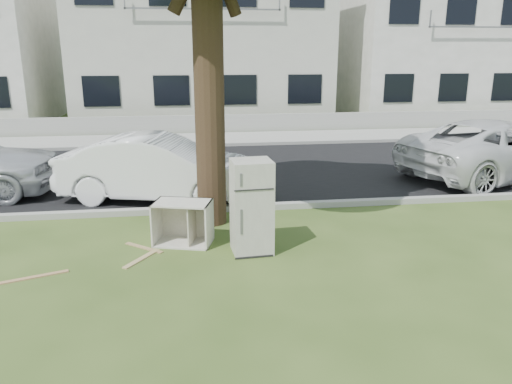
{
  "coord_description": "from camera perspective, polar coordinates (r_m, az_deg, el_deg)",
  "views": [
    {
      "loc": [
        -0.82,
        -7.25,
        3.17
      ],
      "look_at": [
        0.28,
        0.6,
        0.91
      ],
      "focal_mm": 35.0,
      "sensor_mm": 36.0,
      "label": 1
    }
  ],
  "objects": [
    {
      "name": "plank_c",
      "position": [
        8.12,
        -12.93,
        -7.43
      ],
      "size": [
        0.54,
        0.73,
        0.02
      ],
      "primitive_type": "cube",
      "rotation": [
        0.0,
        0.0,
        0.98
      ],
      "color": "tan",
      "rests_on": "ground"
    },
    {
      "name": "cabinet",
      "position": [
        8.51,
        -8.35,
        -3.5
      ],
      "size": [
        1.07,
        0.82,
        0.74
      ],
      "primitive_type": "cube",
      "rotation": [
        0.0,
        0.0,
        -0.27
      ],
      "color": "beige",
      "rests_on": "ground"
    },
    {
      "name": "ground",
      "position": [
        7.96,
        -1.39,
        -7.58
      ],
      "size": [
        120.0,
        120.0,
        0.0
      ],
      "primitive_type": "plane",
      "color": "#334A1A"
    },
    {
      "name": "car_right",
      "position": [
        14.21,
        26.02,
        4.46
      ],
      "size": [
        5.84,
        3.99,
        1.48
      ],
      "primitive_type": "imported",
      "rotation": [
        0.0,
        0.0,
        1.88
      ],
      "color": "silver",
      "rests_on": "ground"
    },
    {
      "name": "car_center",
      "position": [
        11.01,
        -10.93,
        2.69
      ],
      "size": [
        4.53,
        2.5,
        1.41
      ],
      "primitive_type": "imported",
      "rotation": [
        0.0,
        0.0,
        1.32
      ],
      "color": "white",
      "rests_on": "ground"
    },
    {
      "name": "townhouse_center",
      "position": [
        24.77,
        -6.31,
        17.11
      ],
      "size": [
        11.22,
        8.16,
        7.44
      ],
      "color": "#B4B2A4",
      "rests_on": "ground"
    },
    {
      "name": "fridge",
      "position": [
        7.97,
        -0.5,
        -1.71
      ],
      "size": [
        0.67,
        0.62,
        1.52
      ],
      "primitive_type": "cube",
      "rotation": [
        0.0,
        0.0,
        0.07
      ],
      "color": "white",
      "rests_on": "ground"
    },
    {
      "name": "kerb_far",
      "position": [
        17.12,
        -5.07,
        5.18
      ],
      "size": [
        120.0,
        0.18,
        0.12
      ],
      "primitive_type": "cube",
      "color": "gray",
      "rests_on": "ground"
    },
    {
      "name": "sidewalk",
      "position": [
        18.55,
        -5.31,
        6.02
      ],
      "size": [
        120.0,
        2.8,
        0.01
      ],
      "primitive_type": "cube",
      "color": "gray",
      "rests_on": "ground"
    },
    {
      "name": "low_wall",
      "position": [
        20.07,
        -5.56,
        7.76
      ],
      "size": [
        120.0,
        0.15,
        0.7
      ],
      "primitive_type": "cube",
      "color": "gray",
      "rests_on": "ground"
    },
    {
      "name": "road",
      "position": [
        13.65,
        -4.28,
        2.46
      ],
      "size": [
        120.0,
        7.0,
        0.01
      ],
      "primitive_type": "cube",
      "color": "black",
      "rests_on": "ground"
    },
    {
      "name": "townhouse_right",
      "position": [
        27.88,
        20.22,
        15.51
      ],
      "size": [
        10.2,
        8.16,
        6.84
      ],
      "color": "white",
      "rests_on": "ground"
    },
    {
      "name": "plank_a",
      "position": [
        7.99,
        -24.12,
        -8.88
      ],
      "size": [
        0.94,
        0.4,
        0.02
      ],
      "primitive_type": "cube",
      "rotation": [
        0.0,
        0.0,
        0.34
      ],
      "color": "#A27A4E",
      "rests_on": "ground"
    },
    {
      "name": "kerb_near",
      "position": [
        10.24,
        -2.96,
        -2.15
      ],
      "size": [
        120.0,
        0.18,
        0.12
      ],
      "primitive_type": "cube",
      "color": "gray",
      "rests_on": "ground"
    },
    {
      "name": "plank_b",
      "position": [
        8.54,
        -12.68,
        -6.23
      ],
      "size": [
        0.66,
        0.57,
        0.02
      ],
      "primitive_type": "cube",
      "rotation": [
        0.0,
        0.0,
        -0.69
      ],
      "color": "#9B7E51",
      "rests_on": "ground"
    }
  ]
}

